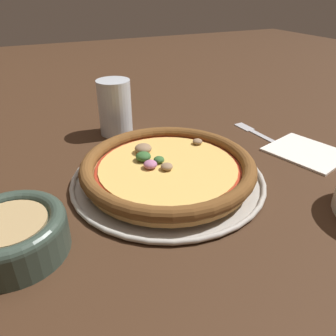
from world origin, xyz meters
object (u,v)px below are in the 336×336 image
(pizza, at_px, (168,167))
(napkin, at_px, (307,151))
(bowl_near, at_px, (12,233))
(drinking_cup, at_px, (115,107))
(fork, at_px, (262,135))
(pizza_tray, at_px, (168,178))

(pizza, relative_size, napkin, 1.77)
(bowl_near, height_order, drinking_cup, drinking_cup)
(napkin, xyz_separation_m, fork, (0.10, 0.03, -0.00))
(pizza_tray, xyz_separation_m, pizza, (0.00, 0.00, 0.02))
(bowl_near, xyz_separation_m, fork, (0.15, -0.49, -0.03))
(napkin, bearing_deg, pizza, 85.83)
(drinking_cup, bearing_deg, fork, -118.44)
(fork, bearing_deg, napkin, -168.74)
(bowl_near, bearing_deg, drinking_cup, -36.44)
(drinking_cup, xyz_separation_m, napkin, (-0.24, -0.30, -0.05))
(pizza, height_order, napkin, pizza)
(bowl_near, distance_m, napkin, 0.52)
(bowl_near, height_order, napkin, bowl_near)
(pizza_tray, distance_m, napkin, 0.28)
(bowl_near, distance_m, drinking_cup, 0.37)
(pizza_tray, relative_size, drinking_cup, 2.76)
(pizza, relative_size, fork, 1.56)
(drinking_cup, xyz_separation_m, fork, (-0.15, -0.27, -0.05))
(drinking_cup, bearing_deg, pizza_tray, -175.59)
(bowl_near, relative_size, napkin, 0.82)
(pizza, xyz_separation_m, drinking_cup, (0.22, 0.02, 0.03))
(pizza, bearing_deg, fork, -73.07)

